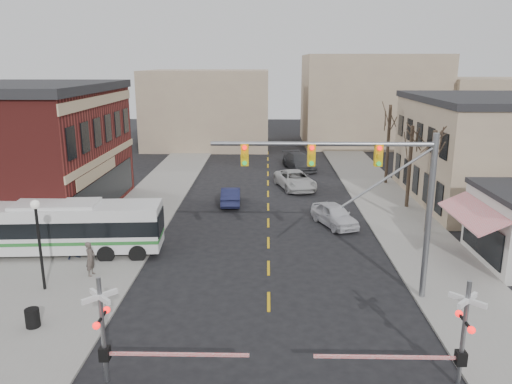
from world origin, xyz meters
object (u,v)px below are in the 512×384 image
Objects in this scene: trash_bin at (32,318)px; pedestrian_far at (75,243)px; car_b at (231,196)px; car_d at (299,162)px; transit_bus at (58,227)px; traffic_signal_mast at (370,182)px; pedestrian_near at (90,259)px; car_a at (334,215)px; rr_crossing_west at (115,332)px; car_c at (295,180)px; rr_crossing_east at (451,335)px; street_lamp at (38,227)px.

trash_bin is 0.43× the size of pedestrian_far.
car_b is (7.05, 19.47, 0.18)m from trash_bin.
transit_bus is at bearing -138.34° from car_d.
car_d is (13.34, 32.96, 0.32)m from trash_bin.
pedestrian_near is (-13.95, 2.08, -4.70)m from traffic_signal_mast.
car_a reaches higher than car_b.
rr_crossing_west is at bearing -101.44° from pedestrian_far.
car_c reaches higher than trash_bin.
transit_bus is at bearing 108.53° from pedestrian_far.
car_b is at bearing 84.06° from rr_crossing_west.
car_d is (-2.92, 36.43, -1.12)m from rr_crossing_east.
transit_bus reaches higher than pedestrian_near.
transit_bus is 18.07m from traffic_signal_mast.
car_b is (-9.21, 22.94, -1.27)m from rr_crossing_east.
transit_bus is 17.88m from car_a.
traffic_signal_mast is at bearing -1.36° from street_lamp.
pedestrian_near is at bearing -130.62° from car_d.
rr_crossing_west is 2.97× the size of pedestrian_far.
rr_crossing_east is 2.97× the size of pedestrian_far.
car_a is at bearing -49.91° from pedestrian_near.
transit_bus is at bearing 50.87° from pedestrian_near.
car_c is 21.75m from pedestrian_far.
car_d is at bearing 76.60° from rr_crossing_west.
car_b is (-7.58, 16.23, -5.05)m from traffic_signal_mast.
car_a is 1.06× the size of car_b.
trash_bin is at bearing 143.34° from rr_crossing_west.
car_a is 16.58m from pedestrian_near.
pedestrian_near is (-6.37, -14.15, 0.35)m from car_b.
rr_crossing_west reaches higher than car_b.
pedestrian_near is at bearing 114.38° from rr_crossing_west.
car_a is at bearing -92.85° from car_c.
street_lamp is at bearing -166.73° from car_a.
street_lamp is (-5.75, 7.09, 1.41)m from rr_crossing_west.
rr_crossing_west is 20.39m from car_a.
car_c is 8.33m from car_d.
pedestrian_far reaches higher than car_b.
rr_crossing_east is (18.48, -11.86, 0.23)m from transit_bus.
pedestrian_near is at bearing 171.51° from traffic_signal_mast.
street_lamp reaches higher than trash_bin.
street_lamp is 19.17m from car_a.
street_lamp is at bearing -129.71° from pedestrian_far.
transit_bus is at bearing 178.41° from car_a.
traffic_signal_mast is 15.90m from street_lamp.
rr_crossing_east is at bearing 109.09° from car_b.
pedestrian_far is (-1.01, 7.60, 0.54)m from trash_bin.
transit_bus is at bearing 47.32° from car_b.
trash_bin is (-16.26, 3.47, -1.44)m from rr_crossing_east.
traffic_signal_mast is 18.61m from car_b.
car_c is at bearing -23.93° from pedestrian_near.
street_lamp is at bearing 178.64° from traffic_signal_mast.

